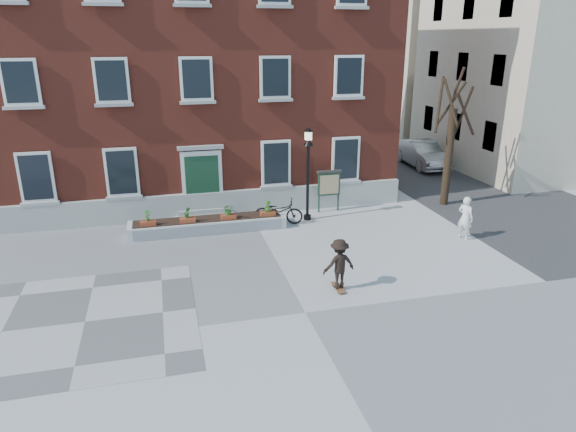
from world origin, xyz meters
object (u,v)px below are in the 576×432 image
object	(u,v)px
bystander	(465,218)
skateboarder	(339,264)
parked_car	(422,154)
notice_board	(329,184)
lamp_post	(308,161)
bicycle	(278,211)

from	to	relation	value
bystander	skateboarder	bearing A→B (deg)	86.80
parked_car	notice_board	distance (m)	10.40
lamp_post	notice_board	size ratio (longest dim) A/B	2.10
parked_car	bystander	xyz separation A→B (m)	(-4.03, -10.98, 0.08)
parked_car	lamp_post	bearing A→B (deg)	-139.39
bicycle	bystander	size ratio (longest dim) A/B	1.20
parked_car	notice_board	world-z (taller)	notice_board
parked_car	lamp_post	size ratio (longest dim) A/B	1.19
bicycle	skateboarder	size ratio (longest dim) A/B	1.22
bystander	skateboarder	distance (m)	6.71
bystander	skateboarder	size ratio (longest dim) A/B	1.02
bystander	notice_board	bearing A→B (deg)	14.35
skateboarder	lamp_post	bearing A→B (deg)	82.33
skateboarder	bystander	bearing A→B (deg)	24.77
notice_board	lamp_post	bearing A→B (deg)	-145.96
bicycle	lamp_post	bearing A→B (deg)	-63.83
parked_car	skateboarder	bearing A→B (deg)	-124.29
bicycle	skateboarder	bearing A→B (deg)	-157.63
parked_car	bystander	size ratio (longest dim) A/B	2.76
notice_board	skateboarder	size ratio (longest dim) A/B	1.13
bystander	lamp_post	xyz separation A→B (m)	(-5.23, 3.58, 1.69)
lamp_post	notice_board	bearing A→B (deg)	34.04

